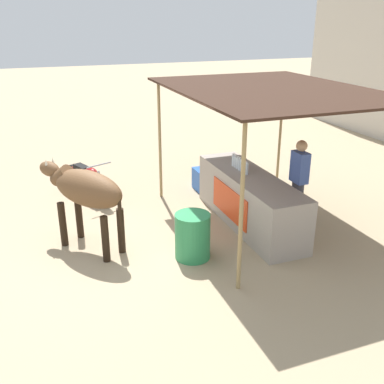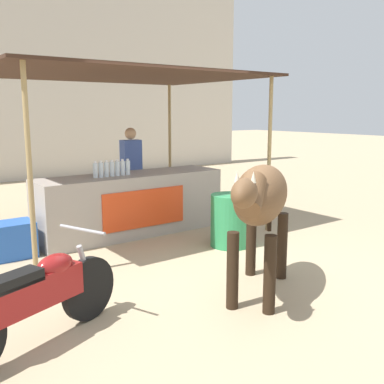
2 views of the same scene
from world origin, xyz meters
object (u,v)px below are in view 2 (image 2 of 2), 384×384
at_px(vendor_behind_counter, 131,174).
at_px(cow, 260,200).
at_px(cooler_box, 10,240).
at_px(motorcycle_parked, 37,297).
at_px(stall_counter, 132,204).
at_px(water_barrel, 230,220).

xyz_separation_m(vendor_behind_counter, cow, (-0.52, -3.69, 0.18)).
distance_m(vendor_behind_counter, cooler_box, 2.54).
xyz_separation_m(cooler_box, motorcycle_parked, (-0.44, -2.53, 0.19)).
relative_size(stall_counter, vendor_behind_counter, 1.82).
relative_size(water_barrel, motorcycle_parked, 0.44).
height_order(stall_counter, cooler_box, stall_counter).
xyz_separation_m(cooler_box, cow, (1.79, -2.84, 0.79)).
height_order(cooler_box, motorcycle_parked, motorcycle_parked).
relative_size(vendor_behind_counter, water_barrel, 2.18).
height_order(vendor_behind_counter, cow, vendor_behind_counter).
height_order(vendor_behind_counter, water_barrel, vendor_behind_counter).
height_order(water_barrel, motorcycle_parked, motorcycle_parked).
height_order(vendor_behind_counter, cooler_box, vendor_behind_counter).
xyz_separation_m(water_barrel, cow, (-0.92, -1.50, 0.65)).
relative_size(water_barrel, cow, 0.45).
xyz_separation_m(vendor_behind_counter, cooler_box, (-2.31, -0.85, -0.61)).
bearing_deg(cow, cooler_box, 122.22).
height_order(water_barrel, cow, cow).
relative_size(vendor_behind_counter, cooler_box, 2.75).
distance_m(water_barrel, cow, 1.88).
relative_size(cooler_box, cow, 0.35).
distance_m(stall_counter, cow, 2.99).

